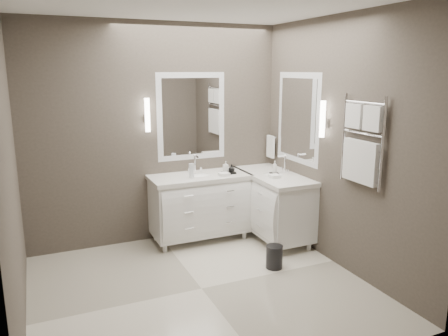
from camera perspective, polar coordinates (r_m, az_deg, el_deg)
name	(u,v)px	position (r m, az deg, el deg)	size (l,w,h in m)	color
floor	(202,289)	(4.52, -2.96, -15.51)	(3.20, 3.00, 0.01)	silver
ceiling	(198,1)	(4.02, -3.43, 20.91)	(3.20, 3.00, 0.01)	white
wall_back	(157,134)	(5.47, -8.75, 4.38)	(3.20, 0.01, 2.70)	#49413A
wall_front	(285,199)	(2.74, 8.02, -4.00)	(3.20, 0.01, 2.70)	#49413A
wall_left	(8,172)	(3.82, -26.35, -0.44)	(0.01, 3.00, 2.70)	#49413A
wall_right	(340,144)	(4.85, 14.89, 3.03)	(0.01, 3.00, 2.70)	#49413A
vanity_back	(200,203)	(5.54, -3.18, -4.58)	(1.24, 0.59, 0.97)	white
vanity_right	(273,202)	(5.62, 6.42, -4.39)	(0.59, 1.24, 0.97)	white
mirror_back	(191,117)	(5.56, -4.27, 6.70)	(0.90, 0.02, 1.10)	white
mirror_right	(298,118)	(5.45, 9.64, 6.44)	(0.02, 0.90, 1.10)	white
sconce_back	(147,116)	(5.33, -9.97, 6.75)	(0.06, 0.06, 0.40)	white
sconce_right	(322,120)	(4.94, 12.74, 6.16)	(0.06, 0.06, 0.40)	white
towel_bar_corner	(271,146)	(5.96, 6.11, 2.86)	(0.03, 0.22, 0.30)	white
towel_ladder	(362,147)	(4.51, 17.53, 2.69)	(0.06, 0.58, 0.90)	white
waste_bin	(274,257)	(4.91, 6.58, -11.44)	(0.18, 0.18, 0.26)	black
amenity_tray_back	(228,173)	(5.49, 0.59, -0.62)	(0.16, 0.12, 0.02)	black
amenity_tray_right	(274,174)	(5.45, 6.61, -0.82)	(0.11, 0.15, 0.02)	black
water_bottle	(191,171)	(5.28, -4.27, -0.36)	(0.06, 0.06, 0.18)	silver
soap_bottle_a	(226,166)	(5.48, 0.22, 0.21)	(0.06, 0.06, 0.13)	white
soap_bottle_b	(232,168)	(5.47, 1.00, -0.02)	(0.08, 0.08, 0.10)	black
soap_bottle_c	(275,167)	(5.43, 6.63, 0.10)	(0.06, 0.06, 0.16)	white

